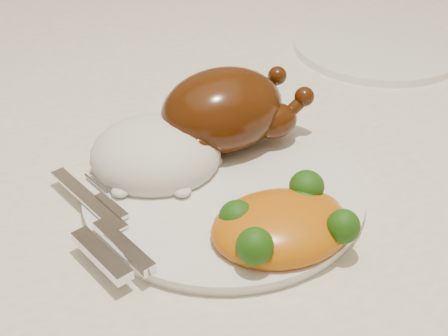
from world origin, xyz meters
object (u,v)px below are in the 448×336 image
object	(u,v)px
dinner_plate	(224,190)
roast_chicken	(226,109)
side_plate	(377,46)
dining_table	(104,207)

from	to	relation	value
dinner_plate	roast_chicken	size ratio (longest dim) A/B	1.58
dinner_plate	side_plate	bearing A→B (deg)	39.05
roast_chicken	side_plate	bearing A→B (deg)	22.72
dinner_plate	side_plate	xyz separation A→B (m)	(0.31, 0.25, -0.00)
dining_table	side_plate	world-z (taller)	side_plate
dining_table	side_plate	bearing A→B (deg)	13.85
side_plate	roast_chicken	distance (m)	0.33
dinner_plate	roast_chicken	distance (m)	0.09
dining_table	roast_chicken	xyz separation A→B (m)	(0.13, -0.08, 0.15)
dining_table	dinner_plate	bearing A→B (deg)	-54.77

